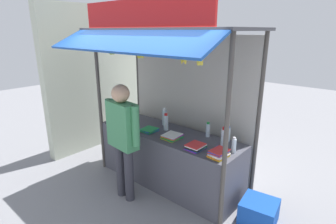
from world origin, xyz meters
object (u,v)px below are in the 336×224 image
at_px(water_bottle_front_right, 166,122).
at_px(banana_bunch_leftmost, 184,57).
at_px(water_bottle_left, 224,138).
at_px(magazine_stack_front_left, 172,136).
at_px(magazine_stack_right, 196,147).
at_px(magazine_stack_back_left, 219,153).
at_px(banana_bunch_inner_right, 112,49).
at_px(water_bottle_far_left, 165,117).
at_px(water_bottle_mid_left, 208,130).
at_px(banana_bunch_rightmost, 200,60).
at_px(water_bottle_mid_right, 228,134).
at_px(water_bottle_back_right, 234,145).
at_px(plastic_crate, 259,212).
at_px(vendor_person, 123,133).
at_px(magazine_stack_rear_center, 149,130).
at_px(banana_bunch_inner_left, 140,52).

bearing_deg(water_bottle_front_right, banana_bunch_leftmost, -36.20).
xyz_separation_m(water_bottle_left, magazine_stack_front_left, (-0.75, -0.22, -0.11)).
xyz_separation_m(magazine_stack_right, magazine_stack_back_left, (0.37, -0.00, 0.01)).
bearing_deg(magazine_stack_front_left, banana_bunch_inner_right, -157.63).
distance_m(water_bottle_far_left, water_bottle_mid_left, 0.86).
relative_size(water_bottle_left, banana_bunch_rightmost, 1.06).
distance_m(water_bottle_mid_right, magazine_stack_back_left, 0.57).
relative_size(water_bottle_back_right, banana_bunch_inner_right, 0.88).
bearing_deg(water_bottle_left, plastic_crate, -6.30).
xyz_separation_m(magazine_stack_right, banana_bunch_inner_right, (-1.36, -0.29, 1.27)).
height_order(water_bottle_back_right, vendor_person, vendor_person).
xyz_separation_m(magazine_stack_rear_center, banana_bunch_rightmost, (1.19, -0.35, 1.24)).
bearing_deg(banana_bunch_inner_right, banana_bunch_inner_left, -0.11).
distance_m(water_bottle_mid_right, magazine_stack_front_left, 0.83).
relative_size(water_bottle_mid_right, water_bottle_far_left, 0.77).
distance_m(banana_bunch_inner_left, vendor_person, 1.16).
bearing_deg(banana_bunch_rightmost, magazine_stack_back_left, 62.28).
bearing_deg(banana_bunch_inner_left, plastic_crate, 17.56).
bearing_deg(water_bottle_mid_left, banana_bunch_leftmost, -82.13).
xyz_separation_m(magazine_stack_front_left, plastic_crate, (1.37, 0.16, -0.76)).
bearing_deg(water_bottle_back_right, water_bottle_front_right, 177.83).
height_order(water_bottle_mid_left, banana_bunch_inner_right, banana_bunch_inner_right).
bearing_deg(banana_bunch_inner_left, water_bottle_front_right, 95.20).
distance_m(water_bottle_left, magazine_stack_rear_center, 1.26).
xyz_separation_m(magazine_stack_rear_center, vendor_person, (0.09, -0.62, 0.16)).
bearing_deg(water_bottle_left, water_bottle_mid_left, 153.09).
xyz_separation_m(water_bottle_far_left, banana_bunch_leftmost, (0.97, -0.74, 1.13)).
bearing_deg(vendor_person, water_bottle_left, 41.85).
height_order(magazine_stack_rear_center, plastic_crate, magazine_stack_rear_center).
bearing_deg(banana_bunch_rightmost, plastic_crate, 37.65).
xyz_separation_m(water_bottle_left, banana_bunch_inner_left, (-1.01, -0.58, 1.16)).
height_order(magazine_stack_right, banana_bunch_inner_left, banana_bunch_inner_left).
bearing_deg(banana_bunch_rightmost, water_bottle_back_right, 66.02).
height_order(water_bottle_left, vendor_person, vendor_person).
bearing_deg(water_bottle_left, water_bottle_far_left, 172.84).
distance_m(magazine_stack_front_left, magazine_stack_back_left, 0.86).
bearing_deg(water_bottle_left, magazine_stack_back_left, -71.37).
distance_m(magazine_stack_back_left, banana_bunch_leftmost, 1.32).
xyz_separation_m(magazine_stack_front_left, banana_bunch_leftmost, (0.48, -0.36, 1.24)).
bearing_deg(banana_bunch_inner_left, water_bottle_left, 30.04).
distance_m(water_bottle_mid_left, magazine_stack_back_left, 0.69).
distance_m(water_bottle_left, water_bottle_mid_left, 0.43).
distance_m(water_bottle_front_right, water_bottle_back_right, 1.25).
height_order(magazine_stack_back_left, banana_bunch_inner_left, banana_bunch_inner_left).
bearing_deg(water_bottle_mid_left, magazine_stack_right, -76.53).
distance_m(water_bottle_front_right, banana_bunch_rightmost, 1.62).
distance_m(water_bottle_far_left, magazine_stack_front_left, 0.63).
height_order(magazine_stack_right, vendor_person, vendor_person).
bearing_deg(plastic_crate, water_bottle_front_right, 178.02).
xyz_separation_m(magazine_stack_back_left, magazine_stack_rear_center, (-1.34, 0.07, -0.03)).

